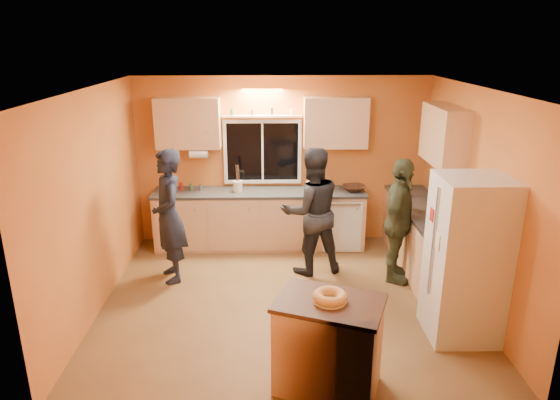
{
  "coord_description": "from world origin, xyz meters",
  "views": [
    {
      "loc": [
        -0.19,
        -5.58,
        3.14
      ],
      "look_at": [
        -0.06,
        0.4,
        1.18
      ],
      "focal_mm": 32.0,
      "sensor_mm": 36.0,
      "label": 1
    }
  ],
  "objects_px": {
    "island": "(328,344)",
    "refrigerator": "(466,259)",
    "person_center": "(311,211)",
    "person_right": "(399,221)",
    "person_left": "(169,216)"
  },
  "relations": [
    {
      "from": "person_left",
      "to": "person_right",
      "type": "distance_m",
      "value": 3.02
    },
    {
      "from": "refrigerator",
      "to": "person_center",
      "type": "height_order",
      "value": "refrigerator"
    },
    {
      "from": "island",
      "to": "person_center",
      "type": "relative_size",
      "value": 0.63
    },
    {
      "from": "person_left",
      "to": "person_center",
      "type": "bearing_deg",
      "value": 75.04
    },
    {
      "from": "island",
      "to": "person_right",
      "type": "xyz_separation_m",
      "value": [
        1.17,
        2.17,
        0.38
      ]
    },
    {
      "from": "refrigerator",
      "to": "person_left",
      "type": "relative_size",
      "value": 1.0
    },
    {
      "from": "island",
      "to": "person_right",
      "type": "height_order",
      "value": "person_right"
    },
    {
      "from": "island",
      "to": "refrigerator",
      "type": "bearing_deg",
      "value": 50.24
    },
    {
      "from": "person_center",
      "to": "person_right",
      "type": "relative_size",
      "value": 1.05
    },
    {
      "from": "refrigerator",
      "to": "person_center",
      "type": "relative_size",
      "value": 1.02
    },
    {
      "from": "person_left",
      "to": "person_center",
      "type": "distance_m",
      "value": 1.9
    },
    {
      "from": "island",
      "to": "person_left",
      "type": "distance_m",
      "value": 2.97
    },
    {
      "from": "refrigerator",
      "to": "person_left",
      "type": "height_order",
      "value": "refrigerator"
    },
    {
      "from": "person_left",
      "to": "person_right",
      "type": "relative_size",
      "value": 1.07
    },
    {
      "from": "island",
      "to": "person_center",
      "type": "xyz_separation_m",
      "value": [
        0.04,
        2.46,
        0.42
      ]
    }
  ]
}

